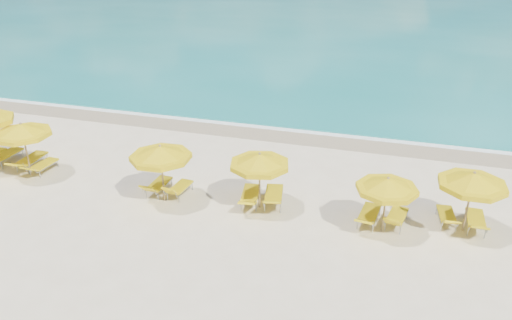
# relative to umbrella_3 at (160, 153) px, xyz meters

# --- Properties ---
(ground_plane) EXTENTS (120.00, 120.00, 0.00)m
(ground_plane) POSITION_rel_umbrella_3_xyz_m (3.01, 0.46, -1.96)
(ground_plane) COLOR beige
(ocean) EXTENTS (120.00, 80.00, 0.30)m
(ocean) POSITION_rel_umbrella_3_xyz_m (3.01, 48.46, -1.96)
(ocean) COLOR #14736E
(ocean) RESTS_ON ground
(wet_sand_band) EXTENTS (120.00, 2.60, 0.01)m
(wet_sand_band) POSITION_rel_umbrella_3_xyz_m (3.01, 7.86, -1.96)
(wet_sand_band) COLOR tan
(wet_sand_band) RESTS_ON ground
(foam_line) EXTENTS (120.00, 1.20, 0.03)m
(foam_line) POSITION_rel_umbrella_3_xyz_m (3.01, 8.66, -1.96)
(foam_line) COLOR white
(foam_line) RESTS_ON ground
(whitecap_near) EXTENTS (14.00, 0.36, 0.05)m
(whitecap_near) POSITION_rel_umbrella_3_xyz_m (-2.99, 17.46, -1.96)
(whitecap_near) COLOR white
(whitecap_near) RESTS_ON ground
(whitecap_far) EXTENTS (18.00, 0.30, 0.05)m
(whitecap_far) POSITION_rel_umbrella_3_xyz_m (11.01, 24.46, -1.96)
(whitecap_far) COLOR white
(whitecap_far) RESTS_ON ground
(umbrella_2) EXTENTS (2.99, 2.99, 2.31)m
(umbrella_2) POSITION_rel_umbrella_3_xyz_m (-6.28, 0.43, 0.01)
(umbrella_2) COLOR #9C7E4E
(umbrella_2) RESTS_ON ground
(umbrella_3) EXTENTS (2.89, 2.89, 2.30)m
(umbrella_3) POSITION_rel_umbrella_3_xyz_m (0.00, 0.00, 0.00)
(umbrella_3) COLOR #9C7E4E
(umbrella_3) RESTS_ON ground
(umbrella_4) EXTENTS (2.48, 2.48, 2.20)m
(umbrella_4) POSITION_rel_umbrella_3_xyz_m (3.56, 0.54, -0.08)
(umbrella_4) COLOR #9C7E4E
(umbrella_4) RESTS_ON ground
(umbrella_5) EXTENTS (2.20, 2.20, 2.07)m
(umbrella_5) POSITION_rel_umbrella_3_xyz_m (7.96, 0.15, -0.19)
(umbrella_5) COLOR #9C7E4E
(umbrella_5) RESTS_ON ground
(umbrella_6) EXTENTS (2.95, 2.95, 2.26)m
(umbrella_6) POSITION_rel_umbrella_3_xyz_m (10.59, 0.94, -0.03)
(umbrella_6) COLOR #9C7E4E
(umbrella_6) RESTS_ON ground
(lounger_1_right) EXTENTS (0.72, 1.89, 0.86)m
(lounger_1_right) POSITION_rel_umbrella_3_xyz_m (-8.05, 1.10, -1.72)
(lounger_1_right) COLOR #A5A8AD
(lounger_1_right) RESTS_ON ground
(lounger_2_left) EXTENTS (0.71, 2.00, 0.73)m
(lounger_2_left) POSITION_rel_umbrella_3_xyz_m (-6.69, 1.02, -1.73)
(lounger_2_left) COLOR #A5A8AD
(lounger_2_left) RESTS_ON ground
(lounger_2_right) EXTENTS (0.66, 1.72, 0.67)m
(lounger_2_right) POSITION_rel_umbrella_3_xyz_m (-5.91, 0.78, -1.76)
(lounger_2_right) COLOR #A5A8AD
(lounger_2_right) RESTS_ON ground
(lounger_3_left) EXTENTS (0.61, 1.69, 0.79)m
(lounger_3_left) POSITION_rel_umbrella_3_xyz_m (-0.49, 0.50, -1.75)
(lounger_3_left) COLOR #A5A8AD
(lounger_3_left) RESTS_ON ground
(lounger_3_right) EXTENTS (0.67, 1.60, 0.77)m
(lounger_3_right) POSITION_rel_umbrella_3_xyz_m (0.38, 0.54, -1.76)
(lounger_3_right) COLOR #A5A8AD
(lounger_3_right) RESTS_ON ground
(lounger_4_left) EXTENTS (0.92, 2.00, 0.70)m
(lounger_4_left) POSITION_rel_umbrella_3_xyz_m (3.15, 0.71, -1.73)
(lounger_4_left) COLOR #A5A8AD
(lounger_4_left) RESTS_ON ground
(lounger_4_right) EXTENTS (0.99, 2.05, 0.80)m
(lounger_4_right) POSITION_rel_umbrella_3_xyz_m (4.00, 0.88, -1.72)
(lounger_4_right) COLOR #A5A8AD
(lounger_4_right) RESTS_ON ground
(lounger_5_left) EXTENTS (0.82, 1.89, 0.71)m
(lounger_5_left) POSITION_rel_umbrella_3_xyz_m (7.48, 0.57, -1.74)
(lounger_5_left) COLOR #A5A8AD
(lounger_5_left) RESTS_ON ground
(lounger_5_right) EXTENTS (0.86, 1.75, 0.79)m
(lounger_5_right) POSITION_rel_umbrella_3_xyz_m (8.40, 0.68, -1.75)
(lounger_5_right) COLOR #A5A8AD
(lounger_5_right) RESTS_ON ground
(lounger_6_left) EXTENTS (0.71, 1.67, 0.69)m
(lounger_6_left) POSITION_rel_umbrella_3_xyz_m (10.06, 1.28, -1.76)
(lounger_6_left) COLOR #A5A8AD
(lounger_6_left) RESTS_ON ground
(lounger_6_right) EXTENTS (0.61, 1.79, 0.72)m
(lounger_6_right) POSITION_rel_umbrella_3_xyz_m (10.98, 1.22, -1.74)
(lounger_6_right) COLOR #A5A8AD
(lounger_6_right) RESTS_ON ground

